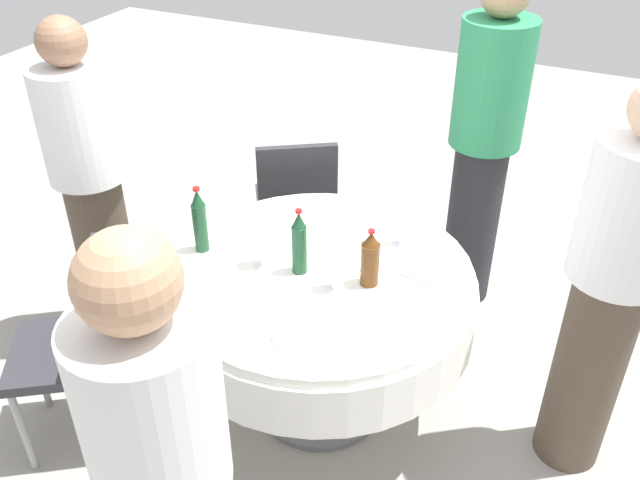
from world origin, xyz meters
TOP-DOWN VIEW (x-y plane):
  - ground_plane at (0.00, 0.00)m, footprint 10.00×10.00m
  - dining_table at (0.00, 0.00)m, footprint 1.24×1.24m
  - bottle_dark_green_front at (-0.49, -0.07)m, footprint 0.06×0.06m
  - bottle_dark_green_right at (-0.07, -0.04)m, footprint 0.06×0.06m
  - bottle_brown_north at (0.21, -0.00)m, footprint 0.07×0.07m
  - wine_glass_west at (-0.23, -0.07)m, footprint 0.08×0.08m
  - wine_glass_far at (0.09, -0.09)m, footprint 0.06×0.06m
  - wine_glass_rear at (0.22, 0.30)m, footprint 0.06×0.06m
  - plate_near at (0.12, -0.36)m, footprint 0.25×0.25m
  - plate_left at (0.09, 0.14)m, footprint 0.22×0.22m
  - fork_right at (-0.36, 0.14)m, footprint 0.18×0.03m
  - spoon_north at (-0.14, 0.36)m, footprint 0.05×0.18m
  - knife_west at (-0.11, -0.22)m, footprint 0.17×0.10m
  - folded_napkin at (0.38, 0.15)m, footprint 0.16×0.16m
  - person_right at (0.36, 1.08)m, footprint 0.34×0.34m
  - person_north at (-1.16, 0.04)m, footprint 0.34×0.34m
  - person_west at (1.04, 0.20)m, footprint 0.34×0.34m
  - chair_rear at (-0.51, 0.79)m, footprint 0.55×0.55m
  - chair_east at (-0.79, -0.53)m, footprint 0.56×0.56m

SIDE VIEW (x-z plane):
  - ground_plane at x=0.00m, z-range 0.00..0.00m
  - chair_rear at x=-0.51m, z-range 0.08..0.95m
  - chair_east at x=-0.79m, z-range 0.08..0.95m
  - dining_table at x=0.00m, z-range 0.22..0.96m
  - fork_right at x=-0.36m, z-range 0.74..0.74m
  - spoon_north at x=-0.14m, z-range 0.74..0.74m
  - knife_west at x=-0.11m, z-range 0.74..0.74m
  - plate_near at x=0.12m, z-range 0.74..0.76m
  - plate_left at x=0.09m, z-range 0.74..0.76m
  - folded_napkin at x=0.38m, z-range 0.74..0.76m
  - person_north at x=-1.16m, z-range 0.04..1.61m
  - wine_glass_far at x=0.09m, z-range 0.77..0.90m
  - wine_glass_rear at x=0.22m, z-range 0.77..0.92m
  - person_west at x=1.04m, z-range 0.04..1.66m
  - wine_glass_west at x=-0.23m, z-range 0.77..0.93m
  - bottle_brown_north at x=0.21m, z-range 0.73..0.97m
  - bottle_dark_green_right at x=-0.07m, z-range 0.73..1.01m
  - bottle_dark_green_front at x=-0.49m, z-range 0.73..1.02m
  - person_right at x=0.36m, z-range 0.05..1.75m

